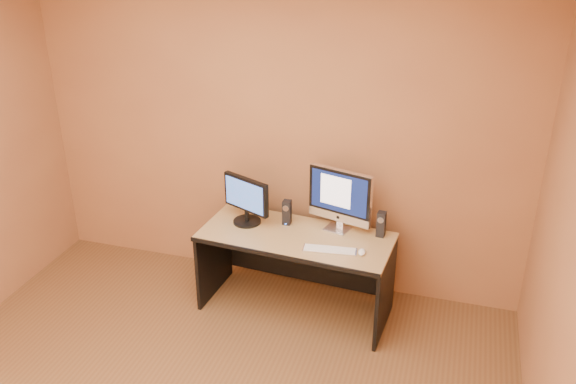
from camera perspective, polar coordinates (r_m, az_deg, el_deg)
name	(u,v)px	position (r m, az deg, el deg)	size (l,w,h in m)	color
walls	(154,260)	(3.15, -12.42, -6.24)	(4.00, 4.00, 2.60)	#96623C
desk	(295,273)	(4.76, 0.70, -7.58)	(1.44, 0.63, 0.67)	tan
imac	(338,200)	(4.57, 4.72, -0.79)	(0.51, 0.19, 0.50)	silver
second_monitor	(246,201)	(4.70, -3.91, -0.81)	(0.43, 0.22, 0.38)	black
speaker_left	(287,212)	(4.71, -0.10, -1.91)	(0.06, 0.06, 0.20)	black
speaker_right	(381,224)	(4.59, 8.72, -2.99)	(0.06, 0.06, 0.20)	black
keyboard	(330,250)	(4.40, 3.92, -5.41)	(0.39, 0.10, 0.02)	silver
mouse	(362,252)	(4.38, 6.91, -5.59)	(0.05, 0.09, 0.03)	white
cable_a	(341,224)	(4.77, 4.98, -2.96)	(0.01, 0.01, 0.20)	black
cable_b	(336,223)	(4.77, 4.50, -2.89)	(0.01, 0.01, 0.16)	black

